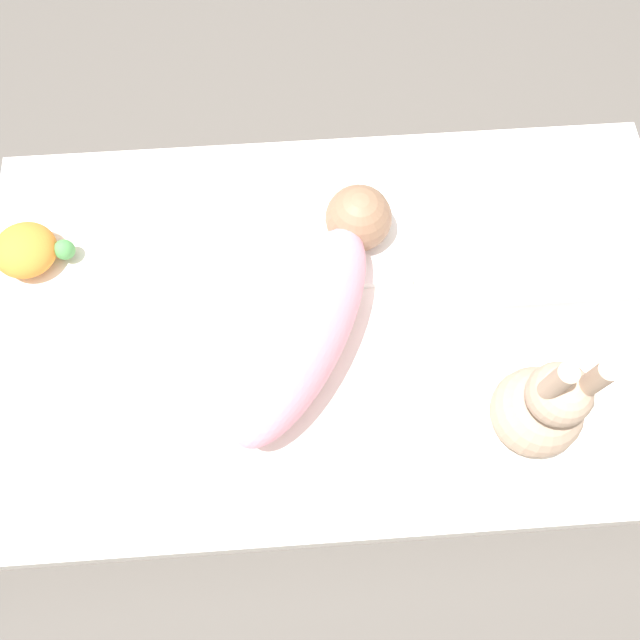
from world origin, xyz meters
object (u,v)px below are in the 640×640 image
turtle_plush (28,250)px  swaddled_baby (311,312)px  bunny_plush (542,407)px  pillow (552,229)px

turtle_plush → swaddled_baby: bearing=-18.7°
swaddled_baby → bunny_plush: bearing=-91.4°
pillow → bunny_plush: (-0.11, -0.36, 0.05)m
swaddled_baby → pillow: size_ratio=1.49×
pillow → bunny_plush: bunny_plush is taller
turtle_plush → bunny_plush: bearing=-23.4°
turtle_plush → pillow: bearing=-1.9°
pillow → swaddled_baby: bearing=-162.7°
pillow → turtle_plush: (-1.03, 0.04, -0.02)m
swaddled_baby → pillow: bearing=-44.3°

